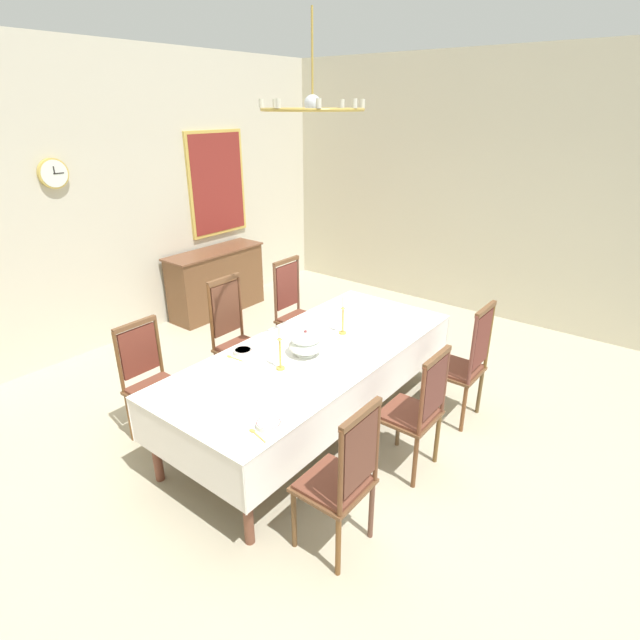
{
  "coord_description": "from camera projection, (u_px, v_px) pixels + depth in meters",
  "views": [
    {
      "loc": [
        -3.02,
        -2.25,
        2.74
      ],
      "look_at": [
        0.11,
        0.19,
        1.01
      ],
      "focal_mm": 27.94,
      "sensor_mm": 36.0,
      "label": 1
    }
  ],
  "objects": [
    {
      "name": "framed_painting",
      "position": [
        217.0,
        184.0,
        6.9
      ],
      "size": [
        0.97,
        0.05,
        1.4
      ],
      "color": "#D1B251"
    },
    {
      "name": "chair_north_b",
      "position": [
        236.0,
        336.0,
        4.98
      ],
      "size": [
        0.44,
        0.42,
        1.2
      ],
      "rotation": [
        0.0,
        0.0,
        3.14
      ],
      "color": "brown",
      "rests_on": "ground"
    },
    {
      "name": "back_wall",
      "position": [
        102.0,
        203.0,
        5.73
      ],
      "size": [
        7.18,
        0.08,
        3.4
      ],
      "primitive_type": "cube",
      "color": "beige",
      "rests_on": "ground"
    },
    {
      "name": "tablecloth",
      "position": [
        314.0,
        360.0,
        4.37
      ],
      "size": [
        2.89,
        1.23,
        0.39
      ],
      "color": "white",
      "rests_on": "dining_table"
    },
    {
      "name": "mounted_clock",
      "position": [
        53.0,
        173.0,
        5.16
      ],
      "size": [
        0.31,
        0.06,
        0.31
      ],
      "color": "#D1B251"
    },
    {
      "name": "candlestick_west",
      "position": [
        280.0,
        352.0,
        3.96
      ],
      "size": [
        0.07,
        0.07,
        0.38
      ],
      "color": "gold",
      "rests_on": "tablecloth"
    },
    {
      "name": "chair_south_a",
      "position": [
        342.0,
        477.0,
        3.13
      ],
      "size": [
        0.44,
        0.42,
        1.12
      ],
      "color": "brown",
      "rests_on": "ground"
    },
    {
      "name": "chandelier",
      "position": [
        313.0,
        108.0,
        3.56
      ],
      "size": [
        0.76,
        0.76,
        0.66
      ],
      "color": "gold"
    },
    {
      "name": "dining_table",
      "position": [
        314.0,
        357.0,
        4.36
      ],
      "size": [
        2.87,
        1.21,
        0.77
      ],
      "color": "brown",
      "rests_on": "ground"
    },
    {
      "name": "chair_north_a",
      "position": [
        152.0,
        380.0,
        4.27
      ],
      "size": [
        0.44,
        0.42,
        1.07
      ],
      "rotation": [
        0.0,
        0.0,
        3.14
      ],
      "color": "brown",
      "rests_on": "ground"
    },
    {
      "name": "bowl_near_right",
      "position": [
        243.0,
        351.0,
        4.26
      ],
      "size": [
        0.16,
        0.16,
        0.04
      ],
      "color": "white",
      "rests_on": "tablecloth"
    },
    {
      "name": "spoon_secondary",
      "position": [
        231.0,
        357.0,
        4.2
      ],
      "size": [
        0.03,
        0.18,
        0.01
      ],
      "rotation": [
        0.0,
        0.0,
        0.07
      ],
      "color": "gold",
      "rests_on": "tablecloth"
    },
    {
      "name": "soup_tureen",
      "position": [
        306.0,
        343.0,
        4.21
      ],
      "size": [
        0.29,
        0.29,
        0.23
      ],
      "color": "white",
      "rests_on": "tablecloth"
    },
    {
      "name": "spoon_primary",
      "position": [
        254.0,
        432.0,
        3.24
      ],
      "size": [
        0.06,
        0.18,
        0.01
      ],
      "rotation": [
        0.0,
        0.0,
        -0.23
      ],
      "color": "gold",
      "rests_on": "tablecloth"
    },
    {
      "name": "right_wall",
      "position": [
        497.0,
        191.0,
        6.5
      ],
      "size": [
        0.08,
        6.51,
        3.4
      ],
      "primitive_type": "cube",
      "color": "beige",
      "rests_on": "ground"
    },
    {
      "name": "chair_south_c",
      "position": [
        465.0,
        362.0,
        4.51
      ],
      "size": [
        0.44,
        0.42,
        1.16
      ],
      "color": "brown",
      "rests_on": "ground"
    },
    {
      "name": "candlestick_east",
      "position": [
        343.0,
        319.0,
        4.59
      ],
      "size": [
        0.07,
        0.07,
        0.37
      ],
      "color": "gold",
      "rests_on": "tablecloth"
    },
    {
      "name": "bowl_near_left",
      "position": [
        269.0,
        424.0,
        3.3
      ],
      "size": [
        0.17,
        0.17,
        0.04
      ],
      "color": "white",
      "rests_on": "tablecloth"
    },
    {
      "name": "chair_north_c",
      "position": [
        295.0,
        310.0,
        5.65
      ],
      "size": [
        0.44,
        0.42,
        1.17
      ],
      "rotation": [
        0.0,
        0.0,
        3.14
      ],
      "color": "brown",
      "rests_on": "ground"
    },
    {
      "name": "ground",
      "position": [
        329.0,
        433.0,
        4.55
      ],
      "size": [
        7.18,
        6.51,
        0.04
      ],
      "primitive_type": "cube",
      "color": "#BAB094"
    },
    {
      "name": "chair_south_b",
      "position": [
        416.0,
        409.0,
        3.86
      ],
      "size": [
        0.44,
        0.42,
        1.08
      ],
      "color": "brown",
      "rests_on": "ground"
    },
    {
      "name": "sideboard",
      "position": [
        217.0,
        281.0,
        7.0
      ],
      "size": [
        1.44,
        0.48,
        0.9
      ],
      "rotation": [
        0.0,
        0.0,
        3.14
      ],
      "color": "brown",
      "rests_on": "ground"
    }
  ]
}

